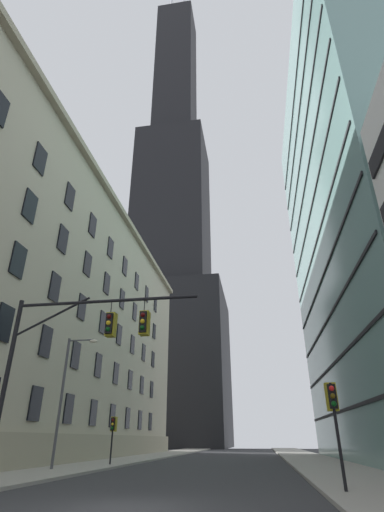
% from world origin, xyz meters
% --- Properties ---
extents(ground_plane, '(102.00, 160.00, 0.10)m').
position_xyz_m(ground_plane, '(0.00, 0.00, -0.05)').
color(ground_plane, '#303033').
extents(station_building, '(14.82, 59.12, 27.30)m').
position_xyz_m(station_building, '(-18.08, 23.56, 13.63)').
color(station_building, '#B2A88E').
rests_on(station_building, ground).
extents(dark_skyscraper, '(29.96, 29.96, 185.82)m').
position_xyz_m(dark_skyscraper, '(-18.19, 85.63, 53.34)').
color(dark_skyscraper, black).
rests_on(dark_skyscraper, ground).
extents(glass_office_midrise, '(14.33, 36.72, 46.36)m').
position_xyz_m(glass_office_midrise, '(18.11, 24.84, 23.18)').
color(glass_office_midrise, gray).
rests_on(glass_office_midrise, ground).
extents(traffic_signal_mast, '(8.46, 0.63, 7.49)m').
position_xyz_m(traffic_signal_mast, '(-3.38, 2.94, 5.50)').
color(traffic_signal_mast, black).
rests_on(traffic_signal_mast, sidewalk_left).
extents(traffic_light_near_right, '(0.40, 0.63, 3.68)m').
position_xyz_m(traffic_light_near_right, '(6.81, 3.93, 3.09)').
color(traffic_light_near_right, black).
rests_on(traffic_light_near_right, sidewalk_right).
extents(traffic_light_far_left, '(0.40, 0.63, 3.23)m').
position_xyz_m(traffic_light_far_left, '(-7.10, 17.96, 2.70)').
color(traffic_light_far_left, black).
rests_on(traffic_light_far_left, sidewalk_left).
extents(street_lamppost, '(2.19, 0.32, 8.09)m').
position_xyz_m(street_lamppost, '(-8.64, 12.60, 4.92)').
color(street_lamppost, '#47474C').
rests_on(street_lamppost, sidewalk_left).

